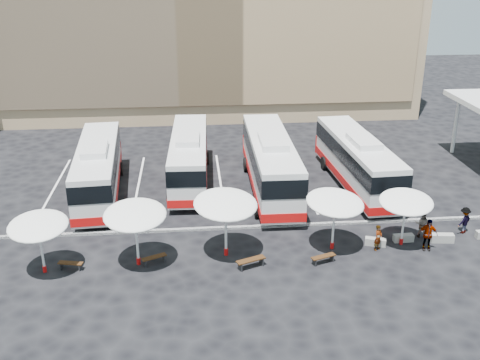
{
  "coord_description": "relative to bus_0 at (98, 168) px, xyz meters",
  "views": [
    {
      "loc": [
        -2.01,
        -30.23,
        15.79
      ],
      "look_at": [
        1.0,
        3.0,
        2.2
      ],
      "focal_mm": 42.0,
      "sensor_mm": 36.0,
      "label": 1
    }
  ],
  "objects": [
    {
      "name": "bay_lines",
      "position": [
        8.5,
        1.44,
        -1.99
      ],
      "size": [
        24.15,
        12.0,
        0.01
      ],
      "color": "white",
      "rests_on": "ground"
    },
    {
      "name": "wood_bench_1",
      "position": [
        4.23,
        -9.8,
        -1.67
      ],
      "size": [
        1.4,
        0.91,
        0.42
      ],
      "rotation": [
        0.0,
        0.0,
        0.43
      ],
      "color": "black",
      "rests_on": "ground"
    },
    {
      "name": "wood_bench_3",
      "position": [
        13.43,
        -10.59,
        -1.67
      ],
      "size": [
        1.46,
        0.83,
        0.43
      ],
      "rotation": [
        0.0,
        0.0,
        0.35
      ],
      "color": "black",
      "rests_on": "ground"
    },
    {
      "name": "bus_1",
      "position": [
        6.27,
        1.98,
        -0.04
      ],
      "size": [
        3.14,
        12.16,
        3.83
      ],
      "rotation": [
        0.0,
        0.0,
        -0.04
      ],
      "color": "silver",
      "rests_on": "ground"
    },
    {
      "name": "sunshade_4",
      "position": [
        18.44,
        -8.9,
        0.7
      ],
      "size": [
        3.8,
        3.83,
        3.17
      ],
      "rotation": [
        0.0,
        0.0,
        -0.3
      ],
      "color": "silver",
      "rests_on": "ground"
    },
    {
      "name": "conc_bench_2",
      "position": [
        20.93,
        -8.83,
        -1.75
      ],
      "size": [
        1.36,
        0.59,
        0.49
      ],
      "primitive_type": "cube",
      "rotation": [
        0.0,
        0.0,
        -0.12
      ],
      "color": "gray",
      "rests_on": "ground"
    },
    {
      "name": "sunshade_1",
      "position": [
        3.39,
        -9.81,
        0.97
      ],
      "size": [
        3.54,
        3.58,
        3.49
      ],
      "rotation": [
        0.0,
        0.0,
        0.06
      ],
      "color": "silver",
      "rests_on": "ground"
    },
    {
      "name": "sunshade_2",
      "position": [
        8.2,
        -9.23,
        1.12
      ],
      "size": [
        4.38,
        4.41,
        3.67
      ],
      "rotation": [
        0.0,
        0.0,
        0.3
      ],
      "color": "silver",
      "rests_on": "ground"
    },
    {
      "name": "ground",
      "position": [
        8.5,
        -6.56,
        -2.0
      ],
      "size": [
        120.0,
        120.0,
        0.0
      ],
      "primitive_type": "plane",
      "color": "black",
      "rests_on": "ground"
    },
    {
      "name": "curb_divider",
      "position": [
        8.5,
        -6.06,
        -1.92
      ],
      "size": [
        34.0,
        0.25,
        0.15
      ],
      "primitive_type": "cube",
      "color": "black",
      "rests_on": "ground"
    },
    {
      "name": "passenger_2",
      "position": [
        19.62,
        -9.66,
        -1.04
      ],
      "size": [
        1.19,
        0.65,
        1.92
      ],
      "primitive_type": "imported",
      "rotation": [
        0.0,
        0.0,
        -0.17
      ],
      "color": "black",
      "rests_on": "ground"
    },
    {
      "name": "bus_2",
      "position": [
        11.95,
        -0.2,
        0.15
      ],
      "size": [
        3.23,
        13.26,
        4.2
      ],
      "rotation": [
        0.0,
        0.0,
        -0.01
      ],
      "color": "silver",
      "rests_on": "ground"
    },
    {
      "name": "bus_3",
      "position": [
        18.22,
        -0.06,
        0.02
      ],
      "size": [
        3.38,
        12.58,
        3.95
      ],
      "rotation": [
        0.0,
        0.0,
        0.05
      ],
      "color": "silver",
      "rests_on": "ground"
    },
    {
      "name": "conc_bench_1",
      "position": [
        18.69,
        -8.58,
        -1.78
      ],
      "size": [
        1.19,
        0.43,
        0.44
      ],
      "primitive_type": "cube",
      "rotation": [
        0.0,
        0.0,
        0.03
      ],
      "color": "gray",
      "rests_on": "ground"
    },
    {
      "name": "passenger_3",
      "position": [
        22.65,
        -7.82,
        -1.17
      ],
      "size": [
        1.24,
        1.11,
        1.67
      ],
      "primitive_type": "imported",
      "rotation": [
        0.0,
        0.0,
        3.72
      ],
      "color": "black",
      "rests_on": "ground"
    },
    {
      "name": "sunshade_3",
      "position": [
        14.31,
        -9.03,
        0.89
      ],
      "size": [
        4.28,
        4.3,
        3.39
      ],
      "rotation": [
        0.0,
        0.0,
        0.41
      ],
      "color": "silver",
      "rests_on": "ground"
    },
    {
      "name": "sunshade_0",
      "position": [
        -1.53,
        -10.18,
        0.74
      ],
      "size": [
        3.29,
        3.33,
        3.22
      ],
      "rotation": [
        0.0,
        0.0,
        0.07
      ],
      "color": "silver",
      "rests_on": "ground"
    },
    {
      "name": "bus_0",
      "position": [
        0.0,
        0.0,
        0.0
      ],
      "size": [
        3.5,
        12.48,
        3.91
      ],
      "rotation": [
        0.0,
        0.0,
        0.07
      ],
      "color": "silver",
      "rests_on": "ground"
    },
    {
      "name": "wood_bench_0",
      "position": [
        -0.19,
        -10.02,
        -1.68
      ],
      "size": [
        1.38,
        0.64,
        0.41
      ],
      "rotation": [
        0.0,
        0.0,
        -0.22
      ],
      "color": "black",
      "rests_on": "ground"
    },
    {
      "name": "wood_bench_2",
      "position": [
        9.44,
        -10.69,
        -1.61
      ],
      "size": [
        1.68,
        1.02,
        0.5
      ],
      "rotation": [
        0.0,
        0.0,
        0.39
      ],
      "color": "black",
      "rests_on": "ground"
    },
    {
      "name": "passenger_1",
      "position": [
        19.95,
        -8.14,
        -1.16
      ],
      "size": [
        1.01,
        0.94,
        1.67
      ],
      "primitive_type": "imported",
      "rotation": [
        0.0,
        0.0,
        2.65
      ],
      "color": "black",
      "rests_on": "ground"
    },
    {
      "name": "conc_bench_0",
      "position": [
        16.9,
        -8.89,
        -1.78
      ],
      "size": [
        1.24,
        0.77,
        0.44
      ],
      "primitive_type": "cube",
      "rotation": [
        0.0,
        0.0,
        -0.34
      ],
      "color": "gray",
      "rests_on": "ground"
    },
    {
      "name": "passenger_0",
      "position": [
        16.85,
        -9.42,
        -1.23
      ],
      "size": [
        0.66,
        0.64,
        1.53
      ],
      "primitive_type": "imported",
      "rotation": [
        0.0,
        0.0,
        0.7
      ],
      "color": "black",
      "rests_on": "ground"
    }
  ]
}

